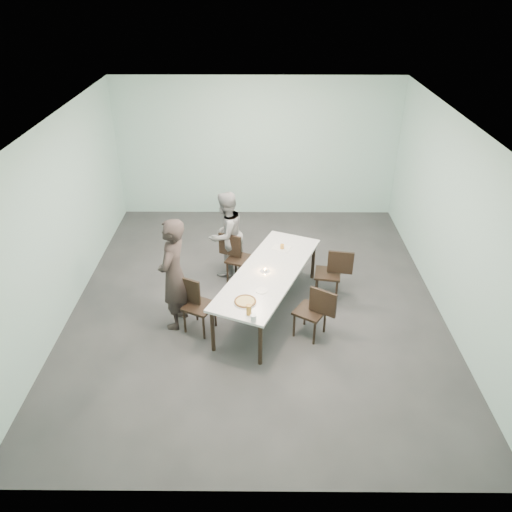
{
  "coord_description": "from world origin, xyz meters",
  "views": [
    {
      "loc": [
        0.05,
        -6.84,
        4.9
      ],
      "look_at": [
        0.0,
        -0.2,
        1.0
      ],
      "focal_mm": 35.0,
      "sensor_mm": 36.0,
      "label": 1
    }
  ],
  "objects_px": {
    "diner_near": "(174,275)",
    "chair_near_left": "(195,301)",
    "table": "(268,274)",
    "chair_far_right": "(333,271)",
    "tealight": "(265,270)",
    "diner_far": "(226,234)",
    "beer_glass": "(249,310)",
    "side_plate": "(262,291)",
    "water_tumbler": "(254,318)",
    "pizza": "(245,301)",
    "chair_far_left": "(236,255)",
    "amber_tumbler": "(282,247)",
    "chair_near_right": "(315,309)"
  },
  "relations": [
    {
      "from": "chair_near_right",
      "to": "chair_far_right",
      "type": "distance_m",
      "value": 1.15
    },
    {
      "from": "chair_near_right",
      "to": "chair_far_right",
      "type": "xyz_separation_m",
      "value": [
        0.39,
        1.07,
        0.0
      ]
    },
    {
      "from": "diner_far",
      "to": "tealight",
      "type": "height_order",
      "value": "diner_far"
    },
    {
      "from": "chair_near_left",
      "to": "tealight",
      "type": "bearing_deg",
      "value": 49.48
    },
    {
      "from": "chair_far_left",
      "to": "diner_far",
      "type": "relative_size",
      "value": 0.55
    },
    {
      "from": "chair_near_left",
      "to": "chair_near_right",
      "type": "distance_m",
      "value": 1.82
    },
    {
      "from": "diner_near",
      "to": "side_plate",
      "type": "distance_m",
      "value": 1.34
    },
    {
      "from": "water_tumbler",
      "to": "diner_near",
      "type": "bearing_deg",
      "value": 142.95
    },
    {
      "from": "chair_far_right",
      "to": "diner_far",
      "type": "bearing_deg",
      "value": -11.84
    },
    {
      "from": "chair_near_left",
      "to": "chair_far_left",
      "type": "relative_size",
      "value": 1.0
    },
    {
      "from": "chair_near_left",
      "to": "beer_glass",
      "type": "bearing_deg",
      "value": -11.59
    },
    {
      "from": "side_plate",
      "to": "water_tumbler",
      "type": "xyz_separation_m",
      "value": [
        -0.11,
        -0.71,
        0.04
      ]
    },
    {
      "from": "beer_glass",
      "to": "diner_near",
      "type": "bearing_deg",
      "value": 146.08
    },
    {
      "from": "table",
      "to": "chair_far_right",
      "type": "bearing_deg",
      "value": 21.5
    },
    {
      "from": "chair_far_right",
      "to": "diner_near",
      "type": "xyz_separation_m",
      "value": [
        -2.5,
        -0.77,
        0.4
      ]
    },
    {
      "from": "pizza",
      "to": "amber_tumbler",
      "type": "relative_size",
      "value": 4.25
    },
    {
      "from": "tealight",
      "to": "chair_near_right",
      "type": "bearing_deg",
      "value": -41.19
    },
    {
      "from": "chair_far_right",
      "to": "diner_near",
      "type": "distance_m",
      "value": 2.65
    },
    {
      "from": "chair_near_left",
      "to": "diner_near",
      "type": "distance_m",
      "value": 0.51
    },
    {
      "from": "chair_far_left",
      "to": "beer_glass",
      "type": "distance_m",
      "value": 2.09
    },
    {
      "from": "tealight",
      "to": "amber_tumbler",
      "type": "distance_m",
      "value": 0.78
    },
    {
      "from": "water_tumbler",
      "to": "amber_tumbler",
      "type": "height_order",
      "value": "water_tumbler"
    },
    {
      "from": "table",
      "to": "diner_near",
      "type": "height_order",
      "value": "diner_near"
    },
    {
      "from": "chair_near_right",
      "to": "amber_tumbler",
      "type": "bearing_deg",
      "value": -39.12
    },
    {
      "from": "diner_near",
      "to": "beer_glass",
      "type": "bearing_deg",
      "value": 68.7
    },
    {
      "from": "diner_far",
      "to": "beer_glass",
      "type": "relative_size",
      "value": 10.48
    },
    {
      "from": "diner_far",
      "to": "water_tumbler",
      "type": "bearing_deg",
      "value": 52.09
    },
    {
      "from": "pizza",
      "to": "water_tumbler",
      "type": "distance_m",
      "value": 0.43
    },
    {
      "from": "pizza",
      "to": "chair_far_left",
      "type": "bearing_deg",
      "value": 96.83
    },
    {
      "from": "chair_near_left",
      "to": "pizza",
      "type": "relative_size",
      "value": 2.56
    },
    {
      "from": "tealight",
      "to": "beer_glass",
      "type": "bearing_deg",
      "value": -101.79
    },
    {
      "from": "chair_far_right",
      "to": "pizza",
      "type": "height_order",
      "value": "chair_far_right"
    },
    {
      "from": "diner_near",
      "to": "tealight",
      "type": "bearing_deg",
      "value": 116.7
    },
    {
      "from": "diner_near",
      "to": "tealight",
      "type": "distance_m",
      "value": 1.42
    },
    {
      "from": "diner_far",
      "to": "amber_tumbler",
      "type": "distance_m",
      "value": 1.07
    },
    {
      "from": "chair_far_left",
      "to": "diner_far",
      "type": "height_order",
      "value": "diner_far"
    },
    {
      "from": "table",
      "to": "side_plate",
      "type": "xyz_separation_m",
      "value": [
        -0.11,
        -0.54,
        0.06
      ]
    },
    {
      "from": "chair_far_left",
      "to": "chair_far_right",
      "type": "xyz_separation_m",
      "value": [
        1.64,
        -0.51,
        0.0
      ]
    },
    {
      "from": "diner_near",
      "to": "chair_far_left",
      "type": "bearing_deg",
      "value": 158.5
    },
    {
      "from": "table",
      "to": "beer_glass",
      "type": "bearing_deg",
      "value": -104.43
    },
    {
      "from": "pizza",
      "to": "amber_tumbler",
      "type": "distance_m",
      "value": 1.66
    },
    {
      "from": "diner_near",
      "to": "chair_near_left",
      "type": "bearing_deg",
      "value": 81.69
    },
    {
      "from": "chair_near_right",
      "to": "side_plate",
      "type": "relative_size",
      "value": 4.83
    },
    {
      "from": "chair_far_left",
      "to": "diner_far",
      "type": "xyz_separation_m",
      "value": [
        -0.18,
        0.22,
        0.28
      ]
    },
    {
      "from": "diner_near",
      "to": "pizza",
      "type": "relative_size",
      "value": 5.31
    },
    {
      "from": "pizza",
      "to": "side_plate",
      "type": "distance_m",
      "value": 0.38
    },
    {
      "from": "table",
      "to": "water_tumbler",
      "type": "distance_m",
      "value": 1.28
    },
    {
      "from": "chair_far_right",
      "to": "diner_near",
      "type": "relative_size",
      "value": 0.48
    },
    {
      "from": "chair_far_left",
      "to": "amber_tumbler",
      "type": "distance_m",
      "value": 0.87
    },
    {
      "from": "beer_glass",
      "to": "table",
      "type": "bearing_deg",
      "value": 75.57
    }
  ]
}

